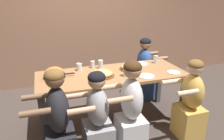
# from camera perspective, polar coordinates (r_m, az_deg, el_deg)

# --- Properties ---
(ground_plane) EXTENTS (18.00, 18.00, 0.00)m
(ground_plane) POSITION_cam_1_polar(r_m,az_deg,el_deg) (3.38, 0.00, -13.28)
(ground_plane) COLOR #423833
(ground_plane) RESTS_ON ground
(restaurant_back_panel) EXTENTS (10.00, 0.06, 3.20)m
(restaurant_back_panel) POSITION_cam_1_polar(r_m,az_deg,el_deg) (4.53, -7.21, 16.62)
(restaurant_back_panel) COLOR #9E7056
(restaurant_back_panel) RESTS_ON ground
(dining_table) EXTENTS (2.04, 0.81, 0.77)m
(dining_table) POSITION_cam_1_polar(r_m,az_deg,el_deg) (3.06, 0.00, -2.46)
(dining_table) COLOR #996B42
(dining_table) RESTS_ON ground
(pizza_board_main) EXTENTS (0.32, 0.32, 0.06)m
(pizza_board_main) POSITION_cam_1_polar(r_m,az_deg,el_deg) (3.18, 4.91, 0.66)
(pizza_board_main) COLOR brown
(pizza_board_main) RESTS_ON dining_table
(pizza_board_second) EXTENTS (0.32, 0.32, 0.06)m
(pizza_board_second) POSITION_cam_1_polar(r_m,az_deg,el_deg) (2.92, -2.50, -1.01)
(pizza_board_second) COLOR brown
(pizza_board_second) RESTS_ON dining_table
(skillet_bowl) EXTENTS (0.40, 0.28, 0.14)m
(skillet_bowl) POSITION_cam_1_polar(r_m,az_deg,el_deg) (2.95, -14.83, -0.86)
(skillet_bowl) COLOR black
(skillet_bowl) RESTS_ON dining_table
(empty_plate_a) EXTENTS (0.21, 0.21, 0.02)m
(empty_plate_a) POSITION_cam_1_polar(r_m,az_deg,el_deg) (2.95, 8.99, -1.58)
(empty_plate_a) COLOR white
(empty_plate_a) RESTS_ON dining_table
(empty_plate_b) EXTENTS (0.18, 0.18, 0.02)m
(empty_plate_b) POSITION_cam_1_polar(r_m,az_deg,el_deg) (3.16, 15.80, -0.59)
(empty_plate_b) COLOR white
(empty_plate_b) RESTS_ON dining_table
(empty_plate_c) EXTENTS (0.22, 0.22, 0.02)m
(empty_plate_c) POSITION_cam_1_polar(r_m,az_deg,el_deg) (3.44, 7.50, 1.65)
(empty_plate_c) COLOR white
(empty_plate_c) RESTS_ON dining_table
(cocktail_glass_blue) EXTENTS (0.08, 0.08, 0.13)m
(cocktail_glass_blue) POSITION_cam_1_polar(r_m,az_deg,el_deg) (3.16, -8.56, 0.72)
(cocktail_glass_blue) COLOR silver
(cocktail_glass_blue) RESTS_ON dining_table
(drinking_glass_a) EXTENTS (0.08, 0.08, 0.14)m
(drinking_glass_a) POSITION_cam_1_polar(r_m,az_deg,el_deg) (2.72, -4.46, -2.00)
(drinking_glass_a) COLOR silver
(drinking_glass_a) RESTS_ON dining_table
(drinking_glass_b) EXTENTS (0.06, 0.06, 0.10)m
(drinking_glass_b) POSITION_cam_1_polar(r_m,az_deg,el_deg) (3.24, -5.06, 1.35)
(drinking_glass_b) COLOR silver
(drinking_glass_b) RESTS_ON dining_table
(drinking_glass_c) EXTENTS (0.06, 0.06, 0.12)m
(drinking_glass_c) POSITION_cam_1_polar(r_m,az_deg,el_deg) (3.51, 11.39, 2.73)
(drinking_glass_c) COLOR silver
(drinking_glass_c) RESTS_ON dining_table
(drinking_glass_d) EXTENTS (0.08, 0.08, 0.15)m
(drinking_glass_d) POSITION_cam_1_polar(r_m,az_deg,el_deg) (2.90, 3.73, -0.45)
(drinking_glass_d) COLOR silver
(drinking_glass_d) RESTS_ON dining_table
(drinking_glass_e) EXTENTS (0.07, 0.07, 0.12)m
(drinking_glass_e) POSITION_cam_1_polar(r_m,az_deg,el_deg) (3.21, -3.01, 1.37)
(drinking_glass_e) COLOR silver
(drinking_glass_e) RESTS_ON dining_table
(diner_near_left) EXTENTS (0.51, 0.40, 1.14)m
(diner_near_left) POSITION_cam_1_polar(r_m,az_deg,el_deg) (2.45, -13.78, -13.48)
(diner_near_left) COLOR #232328
(diner_near_left) RESTS_ON ground
(diner_near_midleft) EXTENTS (0.51, 0.40, 1.06)m
(diner_near_midleft) POSITION_cam_1_polar(r_m,az_deg,el_deg) (2.52, -3.84, -12.86)
(diner_near_midleft) COLOR #99999E
(diner_near_midleft) RESTS_ON ground
(diner_far_right) EXTENTS (0.51, 0.40, 1.10)m
(diner_far_right) POSITION_cam_1_polar(r_m,az_deg,el_deg) (3.95, 8.38, -0.23)
(diner_far_right) COLOR #2D5193
(diner_far_right) RESTS_ON ground
(diner_near_center) EXTENTS (0.51, 0.40, 1.14)m
(diner_near_center) POSITION_cam_1_polar(r_m,az_deg,el_deg) (2.61, 4.94, -10.51)
(diner_near_center) COLOR silver
(diner_near_center) RESTS_ON ground
(diner_near_right) EXTENTS (0.51, 0.40, 1.08)m
(diner_near_right) POSITION_cam_1_polar(r_m,az_deg,el_deg) (3.02, 19.78, -8.11)
(diner_near_right) COLOR gold
(diner_near_right) RESTS_ON ground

